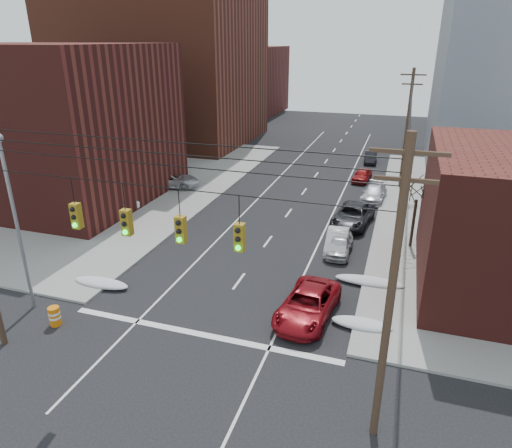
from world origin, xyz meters
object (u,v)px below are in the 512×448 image
Objects in this scene: lot_car_b at (171,180)px; lot_car_c at (57,201)px; construction_barrel at (55,316)px; parked_car_b at (337,241)px; lot_car_d at (124,181)px; parked_car_c at (353,215)px; red_pickup at (308,304)px; parked_car_d at (374,193)px; parked_car_a at (340,245)px; parked_car_e at (362,175)px; parked_car_f at (371,157)px; lot_car_a at (114,200)px.

lot_car_b is 10.33m from lot_car_c.
construction_barrel is (11.44, -13.83, -0.26)m from lot_car_c.
lot_car_d is (-21.21, 7.05, 0.20)m from parked_car_b.
lot_car_d is at bearing 114.33° from construction_barrel.
parked_car_c is 1.31× the size of lot_car_d.
red_pickup is 19.90m from parked_car_d.
red_pickup is at bearing -93.66° from parked_car_a.
lot_car_b is at bearing 102.91° from construction_barrel.
parked_car_e and parked_car_f have the same top height.
parked_car_a is 3.76× the size of construction_barrel.
parked_car_c is 1.19× the size of parked_car_d.
lot_car_b is (-17.24, -16.06, 0.24)m from parked_car_f.
lot_car_c is at bearing -138.07° from parked_car_e.
parked_car_d is at bearing -103.99° from lot_car_d.
construction_barrel is at bearing -110.39° from parked_car_f.
lot_car_c is at bearing -152.59° from parked_car_d.
lot_car_b is 1.25× the size of lot_car_d.
parked_car_d is 1.07× the size of lot_car_c.
parked_car_f is 27.78m from lot_car_d.
parked_car_a is at bearing -121.89° from lot_car_a.
parked_car_c is 19.58m from lot_car_a.
lot_car_a is (-19.06, -22.72, 0.22)m from parked_car_f.
red_pickup is 1.02× the size of lot_car_b.
lot_car_a is (-20.49, -9.14, 0.19)m from parked_car_d.
parked_car_b is 0.87× the size of parked_car_d.
parked_car_b is (-0.27, 0.51, 0.02)m from parked_car_a.
red_pickup is at bearing -149.85° from lot_car_b.
parked_car_a reaches higher than construction_barrel.
parked_car_e is 18.93m from lot_car_b.
red_pickup is at bearing -143.82° from lot_car_a.
lot_car_c reaches higher than construction_barrel.
parked_car_b is at bearing -82.69° from parked_car_e.
lot_car_a is at bearing 170.19° from parked_car_b.
lot_car_b reaches higher than parked_car_e.
parked_car_c is at bearing 87.71° from parked_car_a.
parked_car_e is (-0.49, 12.02, -0.12)m from parked_car_c.
parked_car_c is (0.66, 13.50, 0.02)m from red_pickup.
parked_car_a is at bearing -65.54° from parked_car_b.
parked_car_a is 23.82m from lot_car_c.
parked_car_f is at bearing -64.08° from lot_car_a.
red_pickup is 1.24× the size of lot_car_a.
parked_car_a is at bearing -81.81° from parked_car_e.
lot_car_c is 17.95m from construction_barrel.
lot_car_b reaches higher than parked_car_f.
lot_car_d reaches higher than parked_car_e.
parked_car_b reaches higher than parked_car_a.
parked_car_b is 11.36m from parked_car_d.
red_pickup is at bearing -128.41° from lot_car_c.
parked_car_f is 33.81m from lot_car_c.
parked_car_d is 4.59× the size of construction_barrel.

